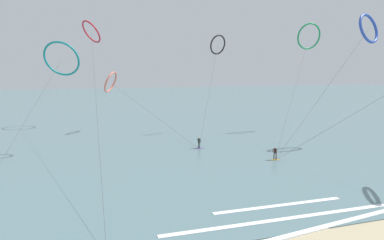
{
  "coord_description": "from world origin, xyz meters",
  "views": [
    {
      "loc": [
        -10.33,
        -11.41,
        11.48
      ],
      "look_at": [
        0.0,
        22.6,
        6.16
      ],
      "focal_mm": 31.2,
      "sensor_mm": 36.0,
      "label": 1
    }
  ],
  "objects_px": {
    "kite_coral": "(111,82)",
    "kite_charcoal": "(218,45)",
    "kite_cobalt": "(369,29)",
    "surfer_amber": "(275,154)",
    "surfer_violet": "(199,143)",
    "kite_crimson": "(91,32)",
    "kite_teal": "(61,59)",
    "kite_emerald": "(309,36)"
  },
  "relations": [
    {
      "from": "kite_crimson",
      "to": "kite_emerald",
      "type": "distance_m",
      "value": 42.9
    },
    {
      "from": "kite_coral",
      "to": "kite_emerald",
      "type": "relative_size",
      "value": 1.03
    },
    {
      "from": "kite_cobalt",
      "to": "kite_charcoal",
      "type": "distance_m",
      "value": 24.42
    },
    {
      "from": "kite_emerald",
      "to": "kite_charcoal",
      "type": "xyz_separation_m",
      "value": [
        -17.12,
        3.15,
        -1.69
      ]
    },
    {
      "from": "surfer_violet",
      "to": "kite_charcoal",
      "type": "xyz_separation_m",
      "value": [
        7.73,
        12.76,
        15.27
      ]
    },
    {
      "from": "kite_cobalt",
      "to": "kite_charcoal",
      "type": "relative_size",
      "value": 1.12
    },
    {
      "from": "surfer_violet",
      "to": "kite_crimson",
      "type": "xyz_separation_m",
      "value": [
        -14.31,
        27.08,
        18.38
      ]
    },
    {
      "from": "kite_crimson",
      "to": "kite_charcoal",
      "type": "height_order",
      "value": "kite_crimson"
    },
    {
      "from": "surfer_amber",
      "to": "surfer_violet",
      "type": "bearing_deg",
      "value": 2.04
    },
    {
      "from": "surfer_amber",
      "to": "kite_cobalt",
      "type": "xyz_separation_m",
      "value": [
        17.59,
        4.39,
        16.78
      ]
    },
    {
      "from": "surfer_violet",
      "to": "kite_teal",
      "type": "distance_m",
      "value": 22.39
    },
    {
      "from": "kite_cobalt",
      "to": "kite_teal",
      "type": "relative_size",
      "value": 1.19
    },
    {
      "from": "kite_crimson",
      "to": "kite_cobalt",
      "type": "height_order",
      "value": "kite_crimson"
    },
    {
      "from": "kite_coral",
      "to": "kite_charcoal",
      "type": "xyz_separation_m",
      "value": [
        19.04,
        -5.77,
        6.8
      ]
    },
    {
      "from": "kite_emerald",
      "to": "kite_teal",
      "type": "bearing_deg",
      "value": 8.87
    },
    {
      "from": "kite_coral",
      "to": "kite_emerald",
      "type": "bearing_deg",
      "value": 102.78
    },
    {
      "from": "kite_coral",
      "to": "kite_charcoal",
      "type": "height_order",
      "value": "kite_charcoal"
    },
    {
      "from": "surfer_amber",
      "to": "kite_crimson",
      "type": "bearing_deg",
      "value": -6.44
    },
    {
      "from": "surfer_amber",
      "to": "surfer_violet",
      "type": "xyz_separation_m",
      "value": [
        -7.34,
        8.9,
        0.0
      ]
    },
    {
      "from": "kite_teal",
      "to": "surfer_violet",
      "type": "bearing_deg",
      "value": -167.53
    },
    {
      "from": "surfer_amber",
      "to": "surfer_violet",
      "type": "relative_size",
      "value": 1.0
    },
    {
      "from": "kite_cobalt",
      "to": "surfer_violet",
      "type": "bearing_deg",
      "value": 152.25
    },
    {
      "from": "kite_crimson",
      "to": "kite_teal",
      "type": "xyz_separation_m",
      "value": [
        -4.21,
        -23.86,
        -6.21
      ]
    },
    {
      "from": "surfer_violet",
      "to": "kite_charcoal",
      "type": "relative_size",
      "value": 0.09
    },
    {
      "from": "kite_emerald",
      "to": "kite_crimson",
      "type": "bearing_deg",
      "value": -23.55
    },
    {
      "from": "surfer_amber",
      "to": "kite_cobalt",
      "type": "height_order",
      "value": "kite_cobalt"
    },
    {
      "from": "kite_emerald",
      "to": "surfer_amber",
      "type": "bearing_deg",
      "value": 47.07
    },
    {
      "from": "kite_cobalt",
      "to": "kite_charcoal",
      "type": "bearing_deg",
      "value": 117.37
    },
    {
      "from": "kite_crimson",
      "to": "kite_coral",
      "type": "relative_size",
      "value": 2.69
    },
    {
      "from": "kite_coral",
      "to": "kite_teal",
      "type": "xyz_separation_m",
      "value": [
        -7.21,
        -15.31,
        3.71
      ]
    },
    {
      "from": "surfer_amber",
      "to": "kite_coral",
      "type": "bearing_deg",
      "value": -3.26
    },
    {
      "from": "surfer_violet",
      "to": "kite_coral",
      "type": "height_order",
      "value": "kite_coral"
    },
    {
      "from": "surfer_amber",
      "to": "kite_crimson",
      "type": "distance_m",
      "value": 45.83
    },
    {
      "from": "surfer_violet",
      "to": "surfer_amber",
      "type": "bearing_deg",
      "value": 97.01
    },
    {
      "from": "surfer_amber",
      "to": "kite_coral",
      "type": "relative_size",
      "value": 0.08
    },
    {
      "from": "surfer_violet",
      "to": "kite_teal",
      "type": "relative_size",
      "value": 0.1
    },
    {
      "from": "kite_coral",
      "to": "surfer_amber",
      "type": "bearing_deg",
      "value": 60.83
    },
    {
      "from": "surfer_violet",
      "to": "kite_charcoal",
      "type": "distance_m",
      "value": 21.35
    },
    {
      "from": "kite_charcoal",
      "to": "kite_teal",
      "type": "bearing_deg",
      "value": -2.38
    },
    {
      "from": "kite_crimson",
      "to": "kite_teal",
      "type": "distance_m",
      "value": 25.01
    },
    {
      "from": "surfer_violet",
      "to": "kite_charcoal",
      "type": "height_order",
      "value": "kite_charcoal"
    },
    {
      "from": "kite_coral",
      "to": "kite_teal",
      "type": "bearing_deg",
      "value": 1.42
    }
  ]
}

